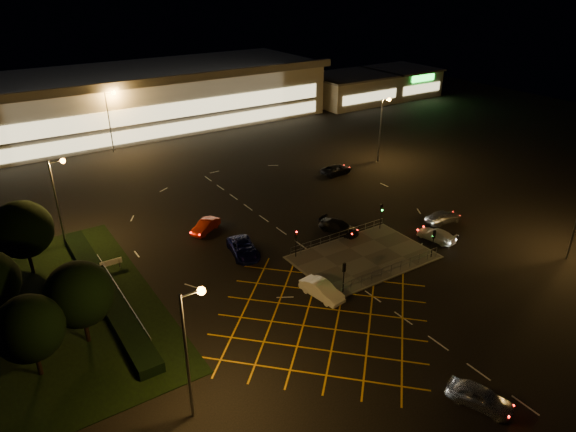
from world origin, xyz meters
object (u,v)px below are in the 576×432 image
car_left_blue (243,248)px  car_right_silver (443,217)px  signal_se (434,238)px  signal_ne (381,211)px  signal_nw (296,238)px  car_approach_white (436,235)px  car_east_grey (336,169)px  car_circ_red (205,226)px  car_queue_white (322,290)px  car_far_dkgrey (339,227)px  car_near_silver (480,397)px  signal_sw (344,272)px

car_left_blue → car_right_silver: car_right_silver is taller
signal_se → signal_ne: same height
signal_nw → car_approach_white: signal_nw is taller
signal_se → car_right_silver: 9.32m
car_east_grey → car_circ_red: bearing=101.2°
car_queue_white → car_east_grey: 32.49m
signal_nw → car_far_dkgrey: signal_nw is taller
car_left_blue → car_east_grey: bearing=42.7°
car_approach_white → car_far_dkgrey: bearing=-52.1°
car_queue_white → signal_se: bearing=-11.0°
signal_ne → car_far_dkgrey: 5.27m
car_near_silver → car_circ_red: 35.23m
car_near_silver → car_approach_white: 24.74m
signal_sw → signal_ne: (12.00, 7.99, 0.00)m
car_left_blue → car_right_silver: 24.81m
car_queue_white → car_far_dkgrey: 13.41m
car_near_silver → car_left_blue: size_ratio=0.82×
car_left_blue → car_approach_white: (19.89, -9.03, -0.11)m
car_near_silver → car_circ_red: (-4.73, 34.91, -0.07)m
car_right_silver → signal_se: bearing=130.8°
signal_se → signal_ne: bearing=-90.0°
signal_se → car_left_blue: (-16.39, 11.54, -1.59)m
signal_nw → car_approach_white: (15.50, -5.48, -1.70)m
car_near_silver → car_east_grey: size_ratio=0.93×
car_near_silver → signal_nw: bearing=67.1°
car_left_blue → car_east_grey: (23.40, 13.77, -0.09)m
car_circ_red → car_east_grey: 25.35m
signal_sw → car_east_grey: 31.70m
signal_nw → signal_se: bearing=-33.6°
car_approach_white → signal_se: bearing=26.6°
car_near_silver → car_far_dkgrey: 27.44m
signal_nw → car_right_silver: bearing=-8.2°
car_left_blue → car_far_dkgrey: car_left_blue is taller
car_left_blue → car_circ_red: car_left_blue is taller
car_circ_red → signal_nw: bearing=-4.1°
car_east_grey → car_approach_white: car_east_grey is taller
signal_se → car_east_grey: size_ratio=0.64×
car_near_silver → car_east_grey: 45.93m
signal_sw → signal_se: bearing=-180.0°
car_far_dkgrey → car_circ_red: (-12.92, 8.72, -0.01)m
signal_sw → car_queue_white: bearing=-15.8°
signal_ne → car_east_grey: 18.76m
signal_ne → car_east_grey: (7.01, 17.32, -1.68)m
signal_ne → car_left_blue: size_ratio=0.57×
car_circ_red → car_east_grey: car_circ_red is taller
car_far_dkgrey → car_right_silver: car_right_silver is taller
signal_se → car_circ_red: signal_se is taller
signal_sw → car_left_blue: size_ratio=0.57×
signal_sw → signal_nw: bearing=-90.0°
signal_sw → signal_se: 12.00m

